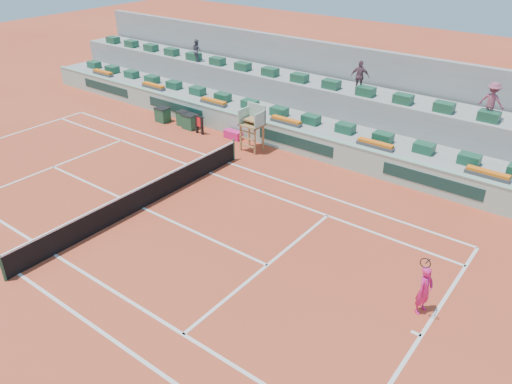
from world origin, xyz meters
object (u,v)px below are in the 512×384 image
Objects in this scene: player_bag at (233,135)px; tennis_player at (425,290)px; drink_cooler_a at (190,121)px; umpire_chair at (253,121)px.

tennis_player reaches higher than player_bag.
player_bag is 2.90m from drink_cooler_a.
player_bag is 0.42× the size of umpire_chair.
drink_cooler_a is at bearing 177.98° from umpire_chair.
umpire_chair reaches higher than tennis_player.
tennis_player is at bearing -27.86° from player_bag.
player_bag is 2.26m from umpire_chair.
drink_cooler_a is 17.44m from tennis_player.
player_bag is at bearing 152.14° from tennis_player.
drink_cooler_a is 0.37× the size of tennis_player.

